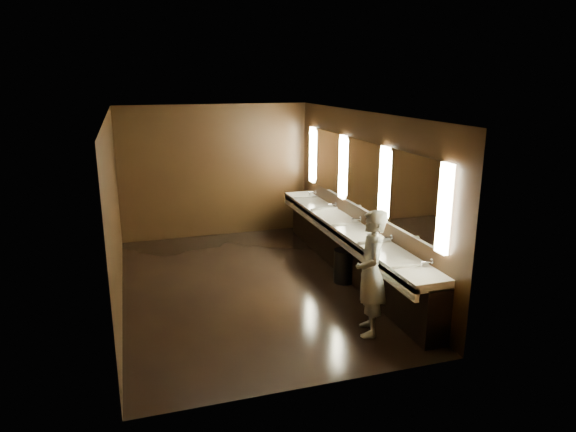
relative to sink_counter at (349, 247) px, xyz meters
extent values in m
plane|color=black|center=(-1.79, 0.00, -0.50)|extent=(6.00, 6.00, 0.00)
cube|color=#2D2D2B|center=(-1.79, 0.00, 2.30)|extent=(4.00, 6.00, 0.02)
cube|color=black|center=(-1.79, 3.00, 0.90)|extent=(4.00, 0.02, 2.80)
cube|color=black|center=(-1.79, -3.00, 0.90)|extent=(4.00, 0.02, 2.80)
cube|color=black|center=(-3.79, 0.00, 0.90)|extent=(0.02, 6.00, 2.80)
cube|color=black|center=(0.21, 0.00, 0.90)|extent=(0.02, 6.00, 2.80)
cube|color=black|center=(0.03, 0.00, -0.09)|extent=(0.36, 5.40, 0.81)
cube|color=silver|center=(-0.07, 0.00, 0.35)|extent=(0.55, 5.40, 0.12)
cube|color=silver|center=(-0.31, 0.00, 0.27)|extent=(0.06, 5.40, 0.18)
cylinder|color=silver|center=(0.12, -2.20, 0.49)|extent=(0.18, 0.04, 0.04)
cylinder|color=silver|center=(0.12, -1.10, 0.49)|extent=(0.18, 0.04, 0.04)
cylinder|color=silver|center=(0.12, 0.00, 0.49)|extent=(0.18, 0.04, 0.04)
cylinder|color=silver|center=(0.12, 1.10, 0.49)|extent=(0.18, 0.04, 0.04)
cylinder|color=silver|center=(0.12, 2.20, 0.49)|extent=(0.18, 0.04, 0.04)
cube|color=#FFF7C8|center=(0.18, -2.40, 1.25)|extent=(0.06, 0.22, 1.15)
cube|color=white|center=(0.19, -1.60, 1.25)|extent=(0.03, 1.32, 1.15)
cube|color=#FFF7C8|center=(0.18, -0.80, 1.25)|extent=(0.06, 0.23, 1.15)
cube|color=white|center=(0.19, 0.00, 1.25)|extent=(0.03, 1.32, 1.15)
cube|color=#FFF7C8|center=(0.18, 0.80, 1.25)|extent=(0.06, 0.23, 1.15)
cube|color=white|center=(0.19, 1.60, 1.25)|extent=(0.03, 1.32, 1.15)
cube|color=#FFF7C8|center=(0.18, 2.40, 1.25)|extent=(0.06, 0.22, 1.15)
imported|color=#8EB1D3|center=(-0.61, -2.03, 0.36)|extent=(0.58, 0.72, 1.71)
cylinder|color=black|center=(-0.22, -0.30, -0.21)|extent=(0.47, 0.47, 0.56)
camera|label=1|loc=(-3.53, -7.71, 2.84)|focal=32.00mm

